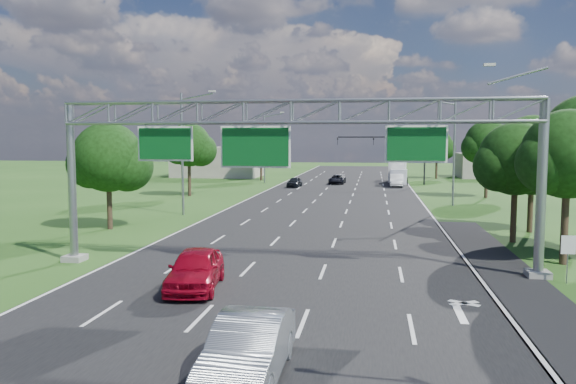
% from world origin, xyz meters
% --- Properties ---
extents(ground, '(220.00, 220.00, 0.00)m').
position_xyz_m(ground, '(0.00, 30.00, 0.00)').
color(ground, '#204414').
rests_on(ground, ground).
extents(road, '(18.00, 180.00, 0.02)m').
position_xyz_m(road, '(0.00, 30.00, 0.00)').
color(road, black).
rests_on(road, ground).
extents(road_flare, '(3.00, 30.00, 0.02)m').
position_xyz_m(road_flare, '(10.20, 14.00, 0.00)').
color(road_flare, black).
rests_on(road_flare, ground).
extents(sign_gantry, '(23.50, 1.00, 9.56)m').
position_xyz_m(sign_gantry, '(0.33, 12.00, 6.89)').
color(sign_gantry, gray).
rests_on(sign_gantry, ground).
extents(regulatory_sign, '(0.60, 0.08, 2.10)m').
position_xyz_m(regulatory_sign, '(12.40, 10.98, 1.51)').
color(regulatory_sign, gray).
rests_on(regulatory_sign, ground).
extents(traffic_signal, '(12.21, 0.24, 7.00)m').
position_xyz_m(traffic_signal, '(7.48, 65.00, 5.17)').
color(traffic_signal, black).
rests_on(traffic_signal, ground).
extents(streetlight_l_near, '(2.97, 0.22, 10.16)m').
position_xyz_m(streetlight_l_near, '(-11.30, 30.00, 5.58)').
color(streetlight_l_near, gray).
rests_on(streetlight_l_near, ground).
extents(streetlight_l_far, '(2.97, 0.22, 10.16)m').
position_xyz_m(streetlight_l_far, '(-11.30, 65.00, 5.58)').
color(streetlight_l_far, gray).
rests_on(streetlight_l_far, ground).
extents(streetlight_r_mid, '(2.97, 0.22, 10.16)m').
position_xyz_m(streetlight_r_mid, '(11.30, 40.00, 5.58)').
color(streetlight_r_mid, gray).
rests_on(streetlight_r_mid, ground).
extents(tree_cluster_right, '(9.91, 14.60, 8.68)m').
position_xyz_m(tree_cluster_right, '(14.80, 19.19, 5.31)').
color(tree_cluster_right, '#2D2116').
rests_on(tree_cluster_right, ground).
extents(tree_verge_la, '(5.76, 4.80, 7.40)m').
position_xyz_m(tree_verge_la, '(-13.92, 22.04, 4.76)').
color(tree_verge_la, '#2D2116').
rests_on(tree_verge_la, ground).
extents(tree_verge_lb, '(5.76, 4.80, 8.06)m').
position_xyz_m(tree_verge_lb, '(-15.92, 45.04, 5.41)').
color(tree_verge_lb, '#2D2116').
rests_on(tree_verge_lb, ground).
extents(tree_verge_lc, '(5.76, 4.80, 7.62)m').
position_xyz_m(tree_verge_lc, '(-12.92, 70.04, 4.98)').
color(tree_verge_lc, '#2D2116').
rests_on(tree_verge_lc, ground).
extents(tree_verge_rd, '(5.76, 4.80, 8.28)m').
position_xyz_m(tree_verge_rd, '(16.08, 48.04, 5.63)').
color(tree_verge_rd, '#2D2116').
rests_on(tree_verge_rd, ground).
extents(tree_verge_re, '(5.76, 4.80, 7.84)m').
position_xyz_m(tree_verge_re, '(14.08, 78.04, 5.20)').
color(tree_verge_re, '#2D2116').
rests_on(tree_verge_re, ground).
extents(building_left, '(14.00, 10.00, 5.00)m').
position_xyz_m(building_left, '(-22.00, 78.00, 2.50)').
color(building_left, gray).
rests_on(building_left, ground).
extents(building_right, '(12.00, 9.00, 4.00)m').
position_xyz_m(building_right, '(24.00, 82.00, 2.00)').
color(building_right, gray).
rests_on(building_right, ground).
extents(red_coupe, '(2.63, 5.17, 1.69)m').
position_xyz_m(red_coupe, '(-3.17, 7.73, 0.84)').
color(red_coupe, maroon).
rests_on(red_coupe, ground).
extents(silver_sedan, '(1.77, 5.01, 1.65)m').
position_xyz_m(silver_sedan, '(0.97, -0.61, 0.82)').
color(silver_sedan, '#A8AEB3').
rests_on(silver_sedan, ground).
extents(car_queue_a, '(1.84, 4.11, 1.17)m').
position_xyz_m(car_queue_a, '(-0.83, 65.99, 0.59)').
color(car_queue_a, white).
rests_on(car_queue_a, ground).
extents(car_queue_b, '(2.33, 4.63, 1.26)m').
position_xyz_m(car_queue_b, '(-1.00, 64.75, 0.63)').
color(car_queue_b, black).
rests_on(car_queue_b, ground).
extents(car_queue_c, '(1.86, 3.94, 1.30)m').
position_xyz_m(car_queue_c, '(-6.21, 58.55, 0.65)').
color(car_queue_c, black).
rests_on(car_queue_c, ground).
extents(car_queue_d, '(1.95, 5.04, 1.64)m').
position_xyz_m(car_queue_d, '(7.14, 61.66, 0.82)').
color(car_queue_d, white).
rests_on(car_queue_d, ground).
extents(box_truck, '(2.81, 8.15, 3.02)m').
position_xyz_m(box_truck, '(7.53, 67.97, 1.45)').
color(box_truck, white).
rests_on(box_truck, ground).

